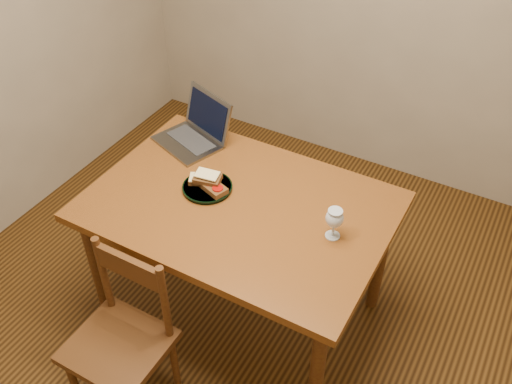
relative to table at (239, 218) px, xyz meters
The scene contains 9 objects.
floor 0.67m from the table, 52.41° to the right, with size 3.20×3.20×0.02m, color black.
table is the anchor object (origin of this frame).
chair 0.70m from the table, 106.03° to the right, with size 0.38×0.37×0.41m.
plate 0.20m from the table, behind, with size 0.22×0.22×0.02m, color black.
sandwich_cheese 0.24m from the table, behind, with size 0.11×0.06×0.03m, color #381E0C, non-canonical shape.
sandwich_tomato 0.18m from the table, behind, with size 0.12×0.07×0.04m, color #381E0C, non-canonical shape.
sandwich_top 0.23m from the table, behind, with size 0.12×0.07×0.04m, color #381E0C, non-canonical shape.
milk_glass 0.46m from the table, ahead, with size 0.07×0.07×0.14m, color white, non-canonical shape.
laptop 0.55m from the table, 143.72° to the left, with size 0.39×0.37×0.23m.
Camera 1 is at (0.92, -1.51, 2.39)m, focal length 40.00 mm.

